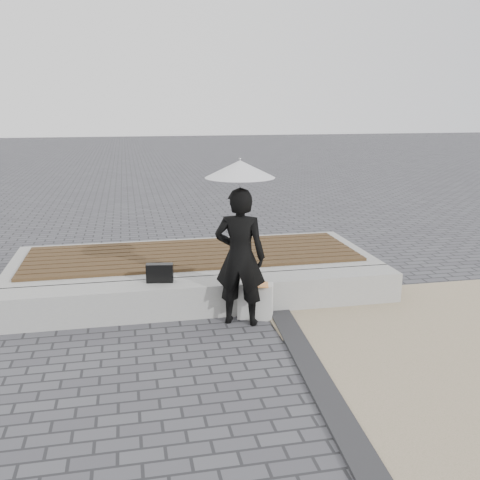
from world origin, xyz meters
The scene contains 10 objects.
ground centered at (0.00, 0.00, 0.00)m, with size 80.00×80.00×0.00m, color #4B4B50.
edging_band centered at (0.75, -0.50, 0.02)m, with size 0.25×5.20×0.04m, color #2A2A2D.
seating_ledge centered at (0.00, 1.60, 0.20)m, with size 5.00×0.45×0.40m, color #A8A8A3.
timber_platform centered at (0.00, 2.80, 0.20)m, with size 5.00×2.00×0.40m, color #ABAAA5.
timber_decking centered at (0.00, 2.80, 0.42)m, with size 4.60×1.60×0.04m, color #523C20, non-canonical shape.
woman centered at (0.35, 1.18, 0.80)m, with size 0.58×0.38×1.60m, color black.
parasol centered at (0.35, 1.18, 1.80)m, with size 0.78×0.78×0.99m.
handbag centered at (-0.54, 1.68, 0.51)m, with size 0.32×0.11×0.23m, color black.
canvas_tote centered at (0.55, 1.28, 0.22)m, with size 0.41×0.17×0.43m, color silver.
magazine centered at (0.55, 1.23, 0.44)m, with size 0.28×0.20×0.01m, color #F95A39.
Camera 1 is at (-0.88, -4.69, 2.50)m, focal length 40.96 mm.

